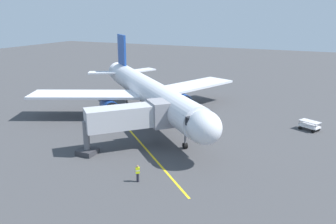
% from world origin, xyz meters
% --- Properties ---
extents(ground_plane, '(220.00, 220.00, 0.00)m').
position_xyz_m(ground_plane, '(0.00, 0.00, 0.00)').
color(ground_plane, '#424244').
extents(apron_lead_in_line, '(29.23, 27.66, 0.01)m').
position_xyz_m(apron_lead_in_line, '(1.88, 5.33, 0.01)').
color(apron_lead_in_line, yellow).
rests_on(apron_lead_in_line, ground).
extents(airplane, '(33.31, 32.83, 11.50)m').
position_xyz_m(airplane, '(2.09, -0.86, 4.00)').
color(airplane, silver).
rests_on(airplane, ground).
extents(jet_bridge, '(9.31, 9.66, 5.40)m').
position_xyz_m(jet_bridge, '(-2.42, 10.79, 3.76)').
color(jet_bridge, '#B7B7BC').
rests_on(jet_bridge, ground).
extents(ground_crew_marshaller, '(0.47, 0.44, 1.71)m').
position_xyz_m(ground_crew_marshaller, '(-7.04, 18.23, 0.89)').
color(ground_crew_marshaller, '#23232D').
rests_on(ground_crew_marshaller, ground).
extents(baggage_cart_near_nose, '(2.95, 2.45, 1.27)m').
position_xyz_m(baggage_cart_near_nose, '(-20.75, -4.71, 0.66)').
color(baggage_cart_near_nose, white).
rests_on(baggage_cart_near_nose, ground).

